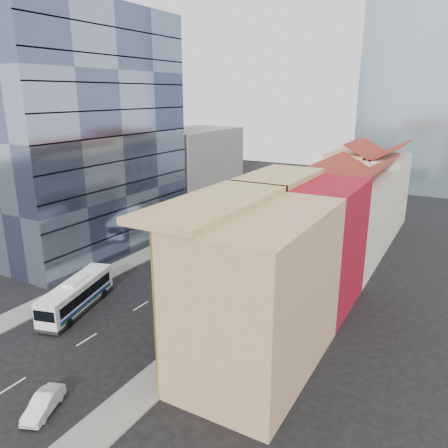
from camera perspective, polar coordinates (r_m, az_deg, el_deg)
The scene contains 14 objects.
ground at distance 39.10m, azimuth -18.58°, elevation -14.77°, with size 200.00×200.00×0.00m, color black.
sidewalk_right at distance 50.83m, azimuth 7.05°, elevation -6.34°, with size 3.00×90.00×0.15m, color slate.
sidewalk_left at distance 58.88m, azimuth -8.40°, elevation -3.12°, with size 3.00×90.00×0.15m, color slate.
shophouse_tan at distance 32.16m, azimuth 4.70°, elevation -8.86°, with size 8.00×14.00×12.00m, color tan.
shophouse_red at distance 42.58m, azimuth 11.55°, elevation -2.64°, with size 8.00×10.00×12.00m, color maroon.
shophouse_cream_near at distance 51.59m, azimuth 14.83°, elevation -0.61°, with size 8.00×9.00×10.00m, color beige.
shophouse_cream_mid at distance 60.05m, azimuth 17.09°, elevation 1.62°, with size 8.00×9.00×10.00m, color beige.
shophouse_cream_far at distance 69.98m, azimuth 19.08°, elevation 3.93°, with size 8.00×12.00×11.00m, color beige.
office_tower at distance 59.22m, azimuth -17.50°, elevation 11.24°, with size 12.00×26.00×30.00m, color #424D69.
office_block_far at distance 77.15m, azimuth -3.93°, elevation 7.06°, with size 10.00×18.00×14.00m, color gray.
bus_left_near at distance 44.09m, azimuth -18.69°, elevation -8.73°, with size 2.31×9.86×3.16m, color white, non-canonical shape.
bus_left_far at distance 58.75m, azimuth -3.86°, elevation -1.42°, with size 2.37×10.12×3.25m, color white, non-canonical shape.
bus_right at distance 49.16m, azimuth 2.66°, elevation -5.18°, with size 2.26×9.67×3.10m, color white, non-canonical shape.
sedan_right at distance 32.66m, azimuth -22.51°, elevation -20.87°, with size 1.27×3.64×1.20m, color white.
Camera 1 is at (26.00, -21.44, 19.84)m, focal length 35.00 mm.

